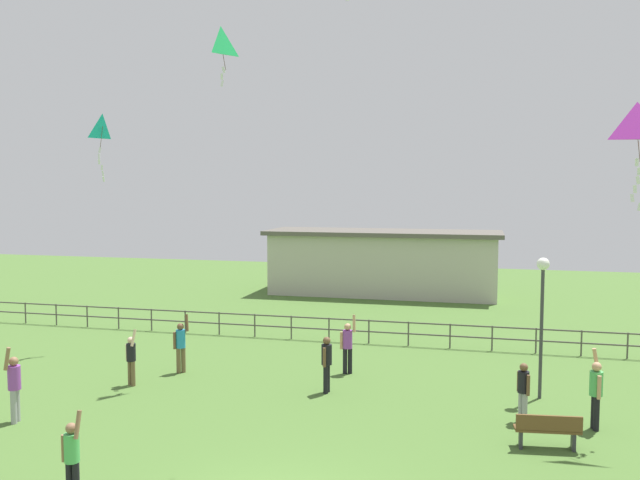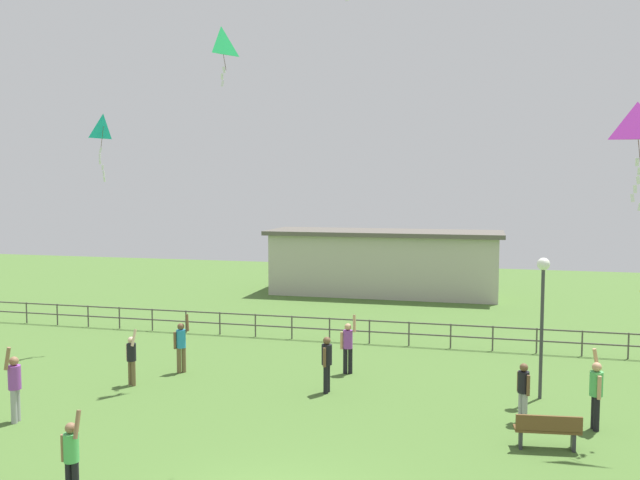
{
  "view_description": "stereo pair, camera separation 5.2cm",
  "coord_description": "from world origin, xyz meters",
  "px_view_note": "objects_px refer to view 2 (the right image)",
  "views": [
    {
      "loc": [
        3.58,
        -10.89,
        6.12
      ],
      "look_at": [
        -0.74,
        6.35,
        4.69
      ],
      "focal_mm": 36.44,
      "sensor_mm": 36.0,
      "label": 1
    },
    {
      "loc": [
        3.63,
        -10.88,
        6.12
      ],
      "look_at": [
        -0.74,
        6.35,
        4.69
      ],
      "focal_mm": 36.44,
      "sensor_mm": 36.0,
      "label": 2
    }
  ],
  "objects_px": {
    "lamppost": "(543,296)",
    "kite_1": "(221,43)",
    "person_0": "(131,357)",
    "park_bench": "(548,430)",
    "person_1": "(596,390)",
    "person_2": "(523,389)",
    "person_5": "(327,361)",
    "person_6": "(348,344)",
    "person_4": "(15,384)",
    "kite_3": "(637,128)",
    "person_7": "(181,343)",
    "kite_4": "(103,130)",
    "person_3": "(71,455)"
  },
  "relations": [
    {
      "from": "person_2",
      "to": "person_4",
      "type": "bearing_deg",
      "value": -165.92
    },
    {
      "from": "person_4",
      "to": "kite_3",
      "type": "xyz_separation_m",
      "value": [
        15.43,
        3.64,
        6.59
      ]
    },
    {
      "from": "lamppost",
      "to": "kite_4",
      "type": "relative_size",
      "value": 1.61
    },
    {
      "from": "person_0",
      "to": "park_bench",
      "type": "bearing_deg",
      "value": -9.66
    },
    {
      "from": "park_bench",
      "to": "kite_3",
      "type": "bearing_deg",
      "value": 44.88
    },
    {
      "from": "person_7",
      "to": "kite_4",
      "type": "distance_m",
      "value": 8.94
    },
    {
      "from": "person_7",
      "to": "kite_4",
      "type": "bearing_deg",
      "value": 148.8
    },
    {
      "from": "lamppost",
      "to": "person_6",
      "type": "relative_size",
      "value": 2.09
    },
    {
      "from": "lamppost",
      "to": "kite_1",
      "type": "xyz_separation_m",
      "value": [
        -10.09,
        0.63,
        7.79
      ]
    },
    {
      "from": "person_7",
      "to": "kite_1",
      "type": "xyz_separation_m",
      "value": [
        1.24,
        0.75,
        9.84
      ]
    },
    {
      "from": "person_7",
      "to": "kite_4",
      "type": "relative_size",
      "value": 0.76
    },
    {
      "from": "park_bench",
      "to": "kite_1",
      "type": "height_order",
      "value": "kite_1"
    },
    {
      "from": "person_1",
      "to": "person_5",
      "type": "distance_m",
      "value": 7.41
    },
    {
      "from": "person_0",
      "to": "kite_3",
      "type": "height_order",
      "value": "kite_3"
    },
    {
      "from": "person_2",
      "to": "person_5",
      "type": "height_order",
      "value": "person_5"
    },
    {
      "from": "person_1",
      "to": "person_2",
      "type": "height_order",
      "value": "person_1"
    },
    {
      "from": "person_3",
      "to": "person_5",
      "type": "distance_m",
      "value": 8.43
    },
    {
      "from": "person_6",
      "to": "person_7",
      "type": "bearing_deg",
      "value": -167.04
    },
    {
      "from": "kite_1",
      "to": "person_3",
      "type": "bearing_deg",
      "value": -85.7
    },
    {
      "from": "person_3",
      "to": "person_5",
      "type": "relative_size",
      "value": 1.09
    },
    {
      "from": "person_0",
      "to": "kite_1",
      "type": "bearing_deg",
      "value": 49.08
    },
    {
      "from": "person_1",
      "to": "kite_3",
      "type": "bearing_deg",
      "value": 31.08
    },
    {
      "from": "person_0",
      "to": "person_6",
      "type": "relative_size",
      "value": 0.91
    },
    {
      "from": "person_4",
      "to": "person_7",
      "type": "bearing_deg",
      "value": 67.97
    },
    {
      "from": "park_bench",
      "to": "person_6",
      "type": "distance_m",
      "value": 7.66
    },
    {
      "from": "lamppost",
      "to": "person_6",
      "type": "bearing_deg",
      "value": 169.38
    },
    {
      "from": "park_bench",
      "to": "person_2",
      "type": "xyz_separation_m",
      "value": [
        -0.46,
        1.68,
        0.44
      ]
    },
    {
      "from": "park_bench",
      "to": "kite_1",
      "type": "xyz_separation_m",
      "value": [
        -9.96,
        4.47,
        10.35
      ]
    },
    {
      "from": "person_0",
      "to": "kite_1",
      "type": "relative_size",
      "value": 0.92
    },
    {
      "from": "person_0",
      "to": "person_6",
      "type": "height_order",
      "value": "person_6"
    },
    {
      "from": "kite_3",
      "to": "kite_4",
      "type": "bearing_deg",
      "value": 166.35
    },
    {
      "from": "person_2",
      "to": "kite_4",
      "type": "relative_size",
      "value": 0.62
    },
    {
      "from": "person_5",
      "to": "person_0",
      "type": "bearing_deg",
      "value": -172.57
    },
    {
      "from": "person_4",
      "to": "person_7",
      "type": "height_order",
      "value": "person_4"
    },
    {
      "from": "person_6",
      "to": "person_7",
      "type": "relative_size",
      "value": 1.01
    },
    {
      "from": "person_4",
      "to": "person_5",
      "type": "distance_m",
      "value": 8.53
    },
    {
      "from": "person_2",
      "to": "kite_3",
      "type": "xyz_separation_m",
      "value": [
        2.56,
        0.41,
        6.71
      ]
    },
    {
      "from": "person_3",
      "to": "person_5",
      "type": "bearing_deg",
      "value": 67.46
    },
    {
      "from": "person_2",
      "to": "person_5",
      "type": "relative_size",
      "value": 0.93
    },
    {
      "from": "person_1",
      "to": "kite_1",
      "type": "xyz_separation_m",
      "value": [
        -11.24,
        2.87,
        9.79
      ]
    },
    {
      "from": "lamppost",
      "to": "person_5",
      "type": "relative_size",
      "value": 2.43
    },
    {
      "from": "person_4",
      "to": "kite_4",
      "type": "bearing_deg",
      "value": 105.91
    },
    {
      "from": "person_2",
      "to": "person_4",
      "type": "distance_m",
      "value": 13.27
    },
    {
      "from": "kite_1",
      "to": "lamppost",
      "type": "bearing_deg",
      "value": -3.55
    },
    {
      "from": "kite_1",
      "to": "person_0",
      "type": "bearing_deg",
      "value": -130.92
    },
    {
      "from": "kite_4",
      "to": "person_7",
      "type": "bearing_deg",
      "value": -31.2
    },
    {
      "from": "lamppost",
      "to": "person_2",
      "type": "distance_m",
      "value": 3.09
    },
    {
      "from": "lamppost",
      "to": "person_4",
      "type": "xyz_separation_m",
      "value": [
        -13.47,
        -5.39,
        -2.0
      ]
    },
    {
      "from": "lamppost",
      "to": "person_1",
      "type": "xyz_separation_m",
      "value": [
        1.15,
        -2.24,
        -2.0
      ]
    },
    {
      "from": "lamppost",
      "to": "park_bench",
      "type": "xyz_separation_m",
      "value": [
        -0.14,
        -3.85,
        -2.56
      ]
    }
  ]
}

